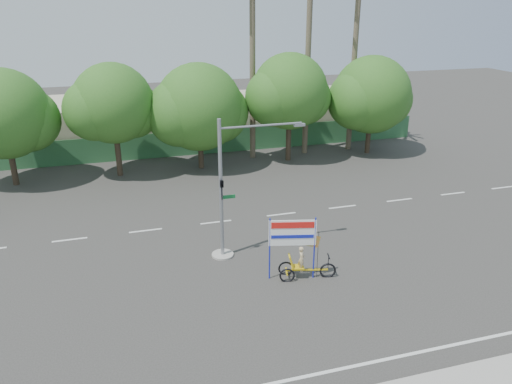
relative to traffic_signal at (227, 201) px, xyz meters
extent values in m
plane|color=#33302D|center=(2.20, -3.98, -2.92)|extent=(120.00, 120.00, 0.00)
cube|color=#336B3D|center=(2.20, 17.52, -1.92)|extent=(38.00, 0.08, 2.00)
cube|color=beige|center=(-7.80, 22.02, -0.92)|extent=(12.00, 8.00, 4.00)
cube|color=beige|center=(10.20, 22.02, -1.12)|extent=(14.00, 8.00, 3.60)
cylinder|color=#473828|center=(-11.80, 14.02, -1.16)|extent=(0.40, 0.40, 3.52)
sphere|color=#215B1A|center=(-11.80, 14.02, 2.04)|extent=(6.00, 6.00, 6.00)
sphere|color=#215B1A|center=(-10.45, 14.32, 1.48)|extent=(4.32, 4.32, 4.32)
cylinder|color=#473828|center=(-4.80, 14.02, -1.05)|extent=(0.40, 0.40, 3.74)
sphere|color=#215B1A|center=(-4.80, 14.02, 2.35)|extent=(5.60, 5.60, 5.60)
sphere|color=#215B1A|center=(-3.54, 14.32, 1.76)|extent=(4.03, 4.03, 4.03)
sphere|color=#215B1A|center=(-6.06, 13.77, 2.01)|extent=(4.26, 4.26, 4.26)
cylinder|color=#473828|center=(1.20, 14.02, -1.27)|extent=(0.40, 0.40, 3.30)
sphere|color=#215B1A|center=(1.20, 14.02, 1.73)|extent=(6.40, 6.40, 6.40)
sphere|color=#215B1A|center=(2.64, 14.32, 1.21)|extent=(4.61, 4.61, 4.61)
sphere|color=#215B1A|center=(-0.24, 13.77, 1.43)|extent=(4.86, 4.86, 4.86)
cylinder|color=#473828|center=(8.20, 14.02, -0.98)|extent=(0.40, 0.40, 3.87)
sphere|color=#215B1A|center=(8.20, 14.02, 2.54)|extent=(5.80, 5.80, 5.80)
sphere|color=#215B1A|center=(9.50, 14.32, 1.92)|extent=(4.18, 4.18, 4.18)
sphere|color=#215B1A|center=(6.89, 13.77, 2.19)|extent=(4.41, 4.41, 4.41)
cylinder|color=#473828|center=(15.20, 14.02, -1.20)|extent=(0.40, 0.40, 3.43)
sphere|color=#215B1A|center=(15.20, 14.02, 1.92)|extent=(6.20, 6.20, 6.20)
sphere|color=#215B1A|center=(16.59, 14.32, 1.37)|extent=(4.46, 4.46, 4.46)
sphere|color=#215B1A|center=(13.80, 13.77, 1.61)|extent=(4.71, 4.71, 4.71)
cylinder|color=#70604C|center=(10.20, 15.52, 5.58)|extent=(0.44, 0.44, 17.00)
cylinder|color=#70604C|center=(14.20, 15.52, 4.58)|extent=(0.44, 0.44, 15.00)
cylinder|color=#70604C|center=(5.70, 15.52, 4.08)|extent=(0.44, 0.44, 14.00)
cylinder|color=gray|center=(-0.30, 0.02, -2.87)|extent=(1.10, 1.10, 0.10)
cylinder|color=gray|center=(-0.30, 0.02, 0.58)|extent=(0.18, 0.18, 7.00)
cylinder|color=gray|center=(1.70, 0.02, 3.63)|extent=(4.00, 0.10, 0.10)
cube|color=gray|center=(3.60, 0.02, 3.53)|extent=(0.55, 0.20, 0.12)
imported|color=black|center=(-0.30, -0.20, 0.68)|extent=(0.16, 0.20, 1.00)
cube|color=#14662D|center=(0.05, 0.02, 0.23)|extent=(0.70, 0.04, 0.18)
torus|color=black|center=(3.92, -3.37, -2.58)|extent=(0.76, 0.27, 0.76)
torus|color=black|center=(2.13, -2.60, -2.60)|extent=(0.71, 0.25, 0.71)
torus|color=black|center=(1.98, -3.22, -2.60)|extent=(0.71, 0.25, 0.71)
cube|color=gold|center=(2.99, -3.14, -2.51)|extent=(1.88, 0.53, 0.07)
cube|color=gold|center=(2.05, -2.91, -2.58)|extent=(0.23, 0.67, 0.06)
cube|color=gold|center=(2.55, -3.03, -2.35)|extent=(0.66, 0.60, 0.07)
cube|color=gold|center=(2.25, -2.96, -2.04)|extent=(0.36, 0.52, 0.61)
cylinder|color=black|center=(3.92, -3.37, -2.13)|extent=(0.04, 0.04, 0.62)
cube|color=black|center=(3.92, -3.37, -1.82)|extent=(0.17, 0.50, 0.05)
imported|color=#CCB284|center=(2.71, -3.07, -1.93)|extent=(0.39, 0.50, 1.22)
cylinder|color=#1824BB|center=(1.29, -2.72, -1.40)|extent=(0.08, 0.08, 3.05)
cylinder|color=#1824BB|center=(3.26, -3.21, -1.40)|extent=(0.08, 0.08, 3.05)
cube|color=white|center=(2.27, -2.96, -0.61)|extent=(2.09, 0.57, 1.24)
cube|color=red|center=(2.26, -3.00, -0.21)|extent=(1.87, 0.48, 0.29)
cube|color=#1824BB|center=(2.26, -3.00, -0.78)|extent=(1.87, 0.48, 0.16)
cylinder|color=black|center=(3.42, -3.25, -1.73)|extent=(0.03, 0.03, 2.37)
cube|color=red|center=(3.04, -3.15, -1.00)|extent=(0.98, 0.26, 0.74)
camera|label=1|loc=(-4.92, -21.76, 9.23)|focal=35.00mm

